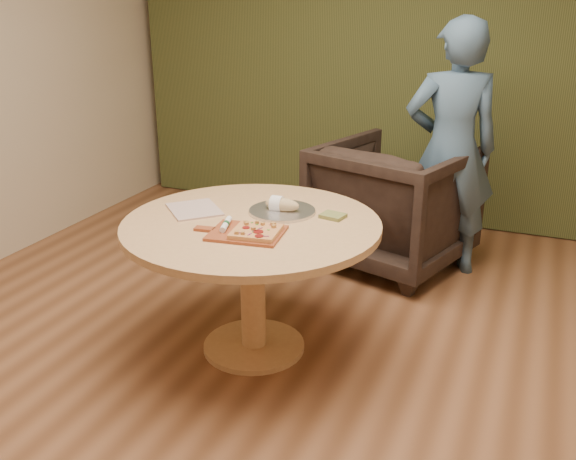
% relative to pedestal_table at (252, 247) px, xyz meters
% --- Properties ---
extents(room_shell, '(5.04, 6.04, 2.84)m').
position_rel_pedestal_table_xyz_m(room_shell, '(0.24, -0.42, 0.79)').
color(room_shell, brown).
rests_on(room_shell, ground).
extents(curtain, '(4.80, 0.14, 2.78)m').
position_rel_pedestal_table_xyz_m(curtain, '(0.24, 2.48, 0.79)').
color(curtain, '#353C1B').
rests_on(curtain, ground).
extents(pedestal_table, '(1.34, 1.34, 0.75)m').
position_rel_pedestal_table_xyz_m(pedestal_table, '(0.00, 0.00, 0.00)').
color(pedestal_table, tan).
rests_on(pedestal_table, ground).
extents(pizza_paddle, '(0.46, 0.32, 0.01)m').
position_rel_pedestal_table_xyz_m(pizza_paddle, '(0.05, -0.18, 0.15)').
color(pizza_paddle, '#994627').
rests_on(pizza_paddle, pedestal_table).
extents(flatbread_pizza, '(0.25, 0.25, 0.04)m').
position_rel_pedestal_table_xyz_m(flatbread_pizza, '(0.11, -0.19, 0.17)').
color(flatbread_pizza, tan).
rests_on(flatbread_pizza, pizza_paddle).
extents(cutlery_roll, '(0.08, 0.20, 0.03)m').
position_rel_pedestal_table_xyz_m(cutlery_roll, '(-0.06, -0.16, 0.17)').
color(cutlery_roll, white).
rests_on(cutlery_roll, pizza_paddle).
extents(newspaper, '(0.39, 0.39, 0.01)m').
position_rel_pedestal_table_xyz_m(newspaper, '(-0.36, 0.04, 0.15)').
color(newspaper, silver).
rests_on(newspaper, pedestal_table).
extents(serving_tray, '(0.36, 0.36, 0.02)m').
position_rel_pedestal_table_xyz_m(serving_tray, '(0.09, 0.19, 0.15)').
color(serving_tray, silver).
rests_on(serving_tray, pedestal_table).
extents(bread_roll, '(0.19, 0.09, 0.09)m').
position_rel_pedestal_table_xyz_m(bread_roll, '(0.08, 0.19, 0.18)').
color(bread_roll, tan).
rests_on(bread_roll, serving_tray).
extents(green_packet, '(0.14, 0.12, 0.02)m').
position_rel_pedestal_table_xyz_m(green_packet, '(0.37, 0.21, 0.15)').
color(green_packet, '#59602B').
rests_on(green_packet, pedestal_table).
extents(armchair, '(1.17, 1.13, 0.97)m').
position_rel_pedestal_table_xyz_m(armchair, '(0.41, 1.46, -0.12)').
color(armchair, black).
rests_on(armchair, ground).
extents(person_standing, '(0.74, 0.61, 1.72)m').
position_rel_pedestal_table_xyz_m(person_standing, '(0.77, 1.48, 0.25)').
color(person_standing, '#415E7B').
rests_on(person_standing, ground).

